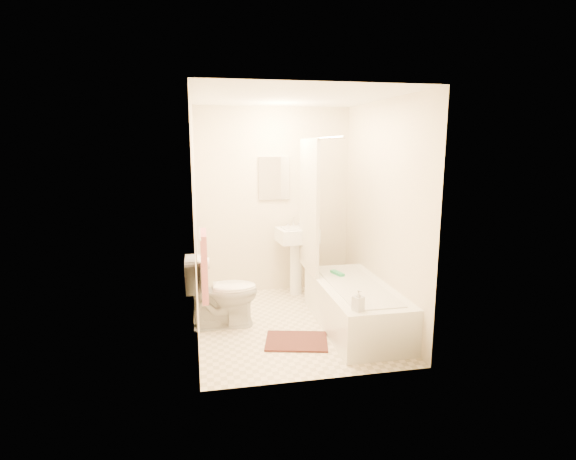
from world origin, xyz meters
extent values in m
plane|color=beige|center=(0.00, 0.00, 0.00)|extent=(2.40, 2.40, 0.00)
plane|color=white|center=(0.00, 0.00, 2.40)|extent=(2.40, 2.40, 0.00)
cube|color=beige|center=(0.00, 1.20, 1.20)|extent=(2.00, 0.02, 2.40)
cube|color=beige|center=(-1.00, 0.00, 1.20)|extent=(0.02, 2.40, 2.40)
cube|color=beige|center=(1.00, 0.00, 1.20)|extent=(0.02, 2.40, 2.40)
cube|color=white|center=(0.00, 1.18, 1.50)|extent=(0.40, 0.03, 0.55)
cylinder|color=silver|center=(0.30, 0.10, 2.00)|extent=(0.03, 1.70, 0.03)
cube|color=silver|center=(0.30, 0.50, 1.22)|extent=(0.04, 0.80, 1.55)
cylinder|color=silver|center=(-0.96, -0.25, 1.10)|extent=(0.02, 0.60, 0.02)
cube|color=#CC7266|center=(-0.93, -0.25, 0.78)|extent=(0.06, 0.45, 0.66)
cylinder|color=white|center=(-0.93, 0.12, 0.70)|extent=(0.11, 0.12, 0.12)
imported|color=white|center=(-0.75, 0.10, 0.38)|extent=(0.77, 0.43, 0.76)
cube|color=#522E22|center=(-0.05, -0.46, 0.01)|extent=(0.70, 0.58, 0.02)
imported|color=white|center=(0.42, -0.89, 0.56)|extent=(0.12, 0.12, 0.19)
cube|color=#2CA160|center=(0.57, 0.20, 0.48)|extent=(0.12, 0.22, 0.04)
camera|label=1|loc=(-0.95, -4.54, 1.96)|focal=28.00mm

